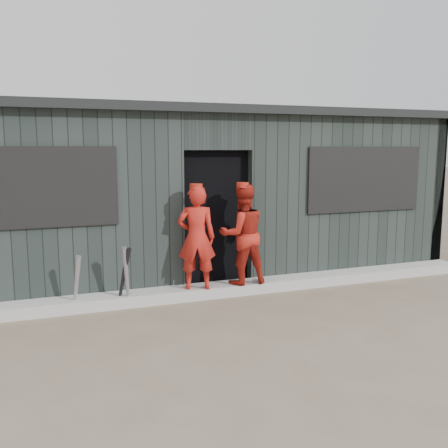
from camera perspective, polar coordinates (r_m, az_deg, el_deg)
name	(u,v)px	position (r m, az deg, el deg)	size (l,w,h in m)	color
ground	(283,341)	(5.47, 6.73, -13.11)	(80.00, 80.00, 0.00)	brown
curb	(224,289)	(7.03, -0.06, -7.45)	(8.00, 0.36, 0.15)	#A3A39E
bat_left	(76,284)	(6.45, -16.52, -6.54)	(0.07, 0.07, 0.76)	#9998A1
bat_mid	(127,277)	(6.45, -11.07, -6.01)	(0.07, 0.07, 0.82)	gray
bat_right	(123,278)	(6.47, -11.43, -6.04)	(0.07, 0.07, 0.83)	black
player_red_left	(197,238)	(6.65, -3.16, -1.59)	(0.51, 0.33, 1.39)	#B31F16
player_red_right	(242,234)	(6.91, 2.11, -1.19)	(0.67, 0.53, 1.39)	#A61F14
player_grey_back	(244,239)	(7.72, 2.27, -1.68)	(0.63, 0.41, 1.28)	#A9A9A9
dugout	(189,193)	(8.39, -4.05, 3.58)	(8.30, 3.30, 2.62)	black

